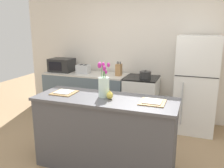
% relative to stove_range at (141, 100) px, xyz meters
% --- Properties ---
extents(ground_plane, '(10.00, 10.00, 0.00)m').
position_rel_stove_range_xyz_m(ground_plane, '(-0.10, -1.60, -0.45)').
color(ground_plane, '#997A56').
extents(back_wall, '(5.20, 0.08, 2.70)m').
position_rel_stove_range_xyz_m(back_wall, '(-0.10, 0.40, 0.90)').
color(back_wall, silver).
rests_on(back_wall, ground_plane).
extents(kitchen_island, '(1.80, 0.66, 0.95)m').
position_rel_stove_range_xyz_m(kitchen_island, '(-0.10, -1.60, 0.03)').
color(kitchen_island, '#4C4C51').
rests_on(kitchen_island, ground_plane).
extents(back_counter, '(1.68, 0.60, 0.89)m').
position_rel_stove_range_xyz_m(back_counter, '(-1.16, 0.00, 0.00)').
color(back_counter, slate).
rests_on(back_counter, ground_plane).
extents(stove_range, '(0.60, 0.61, 0.89)m').
position_rel_stove_range_xyz_m(stove_range, '(0.00, 0.00, 0.00)').
color(stove_range, silver).
rests_on(stove_range, ground_plane).
extents(refrigerator, '(0.68, 0.67, 1.67)m').
position_rel_stove_range_xyz_m(refrigerator, '(0.95, 0.00, 0.39)').
color(refrigerator, white).
rests_on(refrigerator, ground_plane).
extents(flower_vase, '(0.16, 0.17, 0.45)m').
position_rel_stove_range_xyz_m(flower_vase, '(-0.13, -1.57, 0.66)').
color(flower_vase, silver).
rests_on(flower_vase, kitchen_island).
extents(pear_figurine, '(0.08, 0.08, 0.13)m').
position_rel_stove_range_xyz_m(pear_figurine, '(-0.03, -1.63, 0.56)').
color(pear_figurine, '#E5CC4C').
rests_on(pear_figurine, kitchen_island).
extents(plate_setting_left, '(0.30, 0.30, 0.02)m').
position_rel_stove_range_xyz_m(plate_setting_left, '(-0.69, -1.59, 0.52)').
color(plate_setting_left, olive).
rests_on(plate_setting_left, kitchen_island).
extents(plate_setting_right, '(0.30, 0.30, 0.02)m').
position_rel_stove_range_xyz_m(plate_setting_right, '(0.49, -1.59, 0.52)').
color(plate_setting_right, olive).
rests_on(plate_setting_right, kitchen_island).
extents(toaster, '(0.28, 0.18, 0.17)m').
position_rel_stove_range_xyz_m(toaster, '(-1.19, -0.03, 0.53)').
color(toaster, '#B7BABC').
rests_on(toaster, back_counter).
extents(cooking_pot, '(0.21, 0.21, 0.15)m').
position_rel_stove_range_xyz_m(cooking_pot, '(0.07, -0.04, 0.51)').
color(cooking_pot, '#2D2D2D').
rests_on(cooking_pot, stove_range).
extents(microwave, '(0.48, 0.37, 0.27)m').
position_rel_stove_range_xyz_m(microwave, '(-1.70, -0.00, 0.58)').
color(microwave, black).
rests_on(microwave, back_counter).
extents(knife_block, '(0.10, 0.14, 0.27)m').
position_rel_stove_range_xyz_m(knife_block, '(-0.45, 0.00, 0.56)').
color(knife_block, '#A37547').
rests_on(knife_block, back_counter).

